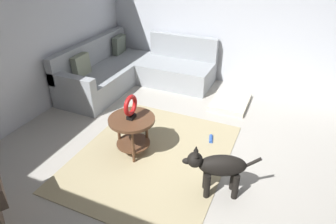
{
  "coord_description": "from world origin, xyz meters",
  "views": [
    {
      "loc": [
        -2.54,
        -0.72,
        2.5
      ],
      "look_at": [
        0.45,
        0.6,
        0.55
      ],
      "focal_mm": 31.09,
      "sensor_mm": 36.0,
      "label": 1
    }
  ],
  "objects_px": {
    "dog_toy_rope": "(211,139)",
    "torus_sculpture": "(131,107)",
    "side_table": "(132,126)",
    "dog": "(218,167)",
    "sectional_couch": "(133,71)",
    "dog_bed_mat": "(230,102)"
  },
  "relations": [
    {
      "from": "side_table",
      "to": "dog",
      "type": "distance_m",
      "value": 1.25
    },
    {
      "from": "torus_sculpture",
      "to": "dog",
      "type": "height_order",
      "value": "torus_sculpture"
    },
    {
      "from": "sectional_couch",
      "to": "dog",
      "type": "height_order",
      "value": "sectional_couch"
    },
    {
      "from": "dog_toy_rope",
      "to": "torus_sculpture",
      "type": "bearing_deg",
      "value": 127.3
    },
    {
      "from": "side_table",
      "to": "dog",
      "type": "bearing_deg",
      "value": -102.5
    },
    {
      "from": "sectional_couch",
      "to": "torus_sculpture",
      "type": "height_order",
      "value": "sectional_couch"
    },
    {
      "from": "torus_sculpture",
      "to": "dog",
      "type": "distance_m",
      "value": 1.29
    },
    {
      "from": "torus_sculpture",
      "to": "dog_bed_mat",
      "type": "relative_size",
      "value": 0.41
    },
    {
      "from": "dog_bed_mat",
      "to": "dog",
      "type": "relative_size",
      "value": 0.99
    },
    {
      "from": "side_table",
      "to": "dog_bed_mat",
      "type": "height_order",
      "value": "side_table"
    },
    {
      "from": "torus_sculpture",
      "to": "dog_toy_rope",
      "type": "relative_size",
      "value": 1.97
    },
    {
      "from": "side_table",
      "to": "torus_sculpture",
      "type": "relative_size",
      "value": 1.84
    },
    {
      "from": "sectional_couch",
      "to": "dog",
      "type": "distance_m",
      "value": 3.11
    },
    {
      "from": "sectional_couch",
      "to": "side_table",
      "type": "distance_m",
      "value": 2.13
    },
    {
      "from": "dog",
      "to": "side_table",
      "type": "bearing_deg",
      "value": 55.33
    },
    {
      "from": "side_table",
      "to": "dog",
      "type": "xyz_separation_m",
      "value": [
        -0.27,
        -1.22,
        -0.04
      ]
    },
    {
      "from": "sectional_couch",
      "to": "dog_bed_mat",
      "type": "bearing_deg",
      "value": -90.16
    },
    {
      "from": "dog",
      "to": "dog_bed_mat",
      "type": "bearing_deg",
      "value": -13.26
    },
    {
      "from": "sectional_couch",
      "to": "dog_toy_rope",
      "type": "xyz_separation_m",
      "value": [
        -1.17,
        -1.94,
        -0.26
      ]
    },
    {
      "from": "dog",
      "to": "dog_toy_rope",
      "type": "relative_size",
      "value": 4.85
    },
    {
      "from": "sectional_couch",
      "to": "side_table",
      "type": "relative_size",
      "value": 3.75
    },
    {
      "from": "torus_sculpture",
      "to": "dog_bed_mat",
      "type": "distance_m",
      "value": 2.15
    }
  ]
}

